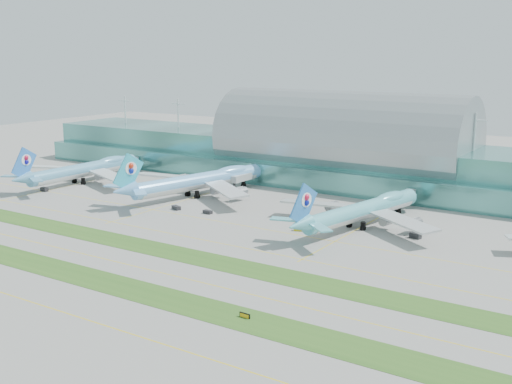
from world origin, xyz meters
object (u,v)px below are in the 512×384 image
Objects in this scene: airliner_a at (85,169)px; airliner_b at (201,180)px; airliner_c at (364,209)px; taxiway_sign_east at (245,316)px; terminal at (342,153)px.

airliner_b reaches higher than airliner_a.
airliner_c is 25.42× the size of taxiway_sign_east.
airliner_a reaches higher than taxiway_sign_east.
airliner_b is at bearing -123.70° from terminal.
terminal is 121.56m from airliner_a.
terminal is 4.22× the size of airliner_b.
terminal is at bearing 110.43° from taxiway_sign_east.
terminal is at bearing 133.12° from airliner_c.
airliner_a is at bearing -160.70° from airliner_b.
airliner_a is 64.17m from airliner_b.
taxiway_sign_east is at bearing -72.14° from airliner_c.
taxiway_sign_east is (50.42, -156.03, -13.62)m from terminal.
taxiway_sign_east is at bearing -34.58° from airliner_b.
airliner_b is 132.62m from taxiway_sign_east.
terminal is at bearing 69.45° from airliner_b.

